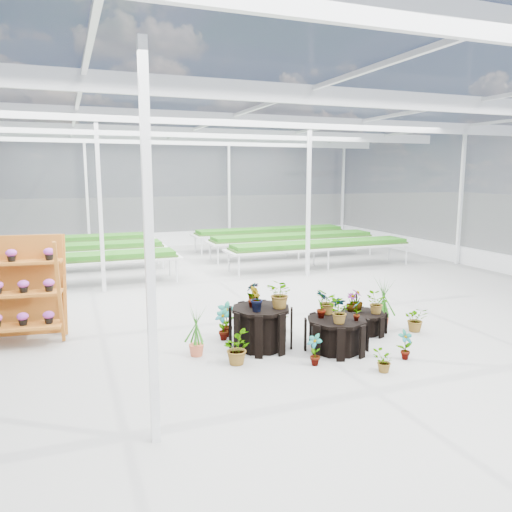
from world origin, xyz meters
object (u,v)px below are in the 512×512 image
object	(u,v)px
plinth_tall	(261,328)
plinth_mid	(336,335)
shelf_rack	(12,291)
plinth_low	(363,322)

from	to	relation	value
plinth_tall	plinth_mid	size ratio (longest dim) A/B	1.00
shelf_rack	plinth_low	bearing A→B (deg)	-8.67
plinth_mid	plinth_low	world-z (taller)	plinth_mid
plinth_tall	shelf_rack	size ratio (longest dim) A/B	0.56
plinth_mid	plinth_low	distance (m)	1.22
shelf_rack	plinth_tall	bearing A→B (deg)	-17.43
plinth_mid	plinth_tall	bearing A→B (deg)	153.43
plinth_tall	plinth_low	size ratio (longest dim) A/B	1.22
plinth_low	plinth_tall	bearing A→B (deg)	-177.40
plinth_tall	shelf_rack	world-z (taller)	shelf_rack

